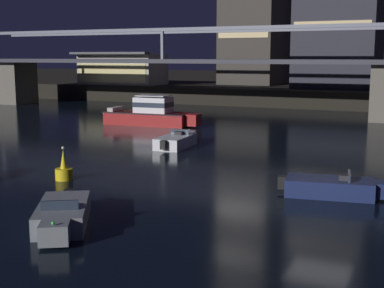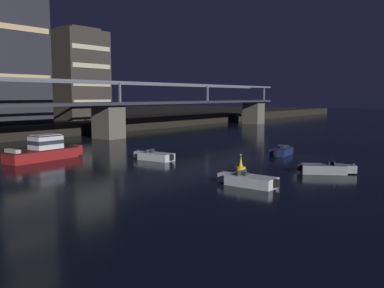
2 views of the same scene
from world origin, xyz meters
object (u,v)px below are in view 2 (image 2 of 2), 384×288
Objects in this scene: tower_west_tall at (2,8)px; speedboat_near_right at (249,181)px; river_bridge at (108,111)px; speedboat_mid_center at (282,151)px; channel_buoy at (241,168)px; cabin_cruiser_near_left at (44,150)px; speedboat_near_center at (326,169)px; tower_central at (80,75)px; speedboat_mid_left at (155,156)px.

tower_west_tall is 7.71× the size of speedboat_near_right.
river_bridge is at bearing 64.69° from speedboat_near_right.
channel_buoy reaches higher than speedboat_mid_center.
channel_buoy is (6.62, -21.31, -0.57)m from cabin_cruiser_near_left.
cabin_cruiser_near_left is (-11.98, -30.17, -21.04)m from tower_west_tall.
cabin_cruiser_near_left reaches higher than channel_buoy.
speedboat_near_center is at bearing -17.03° from speedboat_near_right.
tower_west_tall is 19.74m from tower_central.
speedboat_near_center is (-17.17, -58.80, -10.95)m from tower_central.
tower_west_tall is at bearing 84.06° from channel_buoy.
cabin_cruiser_near_left is 22.32m from channel_buoy.
river_bridge is 5.42× the size of tower_central.
cabin_cruiser_near_left reaches higher than speedboat_near_center.
river_bridge is 2.52× the size of tower_west_tall.
tower_central is at bearing 73.73° from speedboat_near_center.
tower_west_tall is at bearing 114.47° from river_bridge.
river_bridge reaches higher than speedboat_near_right.
tower_west_tall is 45.61m from speedboat_mid_left.
tower_central is at bearing 62.84° from speedboat_mid_left.
speedboat_mid_center is (8.60, 8.64, 0.00)m from speedboat_near_center.
speedboat_near_right is (-26.18, -56.04, -10.95)m from tower_central.
river_bridge is 31.71m from speedboat_mid_center.
speedboat_mid_left is at bearing 85.95° from channel_buoy.
speedboat_mid_center is at bearing 10.54° from channel_buoy.
speedboat_near_center is at bearing -106.27° from tower_central.
speedboat_mid_left is (-4.53, -39.87, -21.68)m from tower_west_tall.
speedboat_near_center is 2.74× the size of channel_buoy.
cabin_cruiser_near_left is at bearing 136.63° from speedboat_mid_center.
tower_central is (8.54, 18.73, 6.79)m from river_bridge.
speedboat_mid_center is (17.61, 5.87, 0.00)m from speedboat_near_right.
tower_west_tall reaches higher than tower_central.
tower_west_tall is at bearing 83.52° from speedboat_mid_left.
tower_west_tall is 7.67× the size of speedboat_mid_left.
tower_central is 3.56× the size of speedboat_mid_center.
speedboat_near_right is at bearing -141.65° from channel_buoy.
speedboat_near_right is at bearing -161.55° from speedboat_mid_center.
tower_west_tall is 7.66× the size of speedboat_mid_center.
cabin_cruiser_near_left is (-28.50, -31.34, -10.32)m from tower_central.
river_bridge is 26.06m from tower_west_tall.
channel_buoy is at bearing -95.94° from tower_west_tall.
speedboat_near_right is (-17.64, -37.31, -4.16)m from river_bridge.
tower_central is 3.58× the size of speedboat_near_right.
speedboat_mid_center is at bearing -99.70° from tower_central.
river_bridge reaches higher than speedboat_near_center.
speedboat_mid_center is at bearing 45.13° from speedboat_near_center.
speedboat_near_right is 0.99× the size of speedboat_mid_center.
channel_buoy is (4.30, 3.40, 0.06)m from speedboat_near_right.
river_bridge is at bearing 60.69° from speedboat_mid_left.
speedboat_near_center is 7.76m from channel_buoy.
speedboat_near_center is (-8.63, -40.07, -4.16)m from river_bridge.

